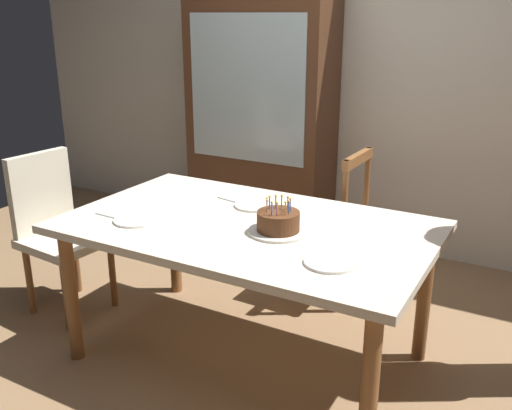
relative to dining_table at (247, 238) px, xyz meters
The scene contains 12 objects.
ground 0.68m from the dining_table, ahead, with size 6.40×6.40×0.00m, color #93704C.
back_wall 1.95m from the dining_table, 90.00° to the left, with size 6.40×0.10×2.60m, color silver.
dining_table is the anchor object (origin of this frame).
birthday_cake 0.23m from the dining_table, 11.95° to the right, with size 0.28×0.28×0.17m.
plate_near_celebrant 0.55m from the dining_table, 153.78° to the right, with size 0.22×0.22×0.01m, color white.
plate_far_side 0.27m from the dining_table, 110.26° to the left, with size 0.22×0.22×0.01m, color white.
plate_near_guest 0.59m from the dining_table, 24.29° to the right, with size 0.22×0.22×0.01m, color white.
fork_near_celebrant 0.70m from the dining_table, 158.17° to the right, with size 0.18×0.02×0.01m, color silver.
fork_far_side 0.36m from the dining_table, 134.75° to the left, with size 0.18×0.02×0.01m, color silver.
chair_spindle_back 0.88m from the dining_table, 84.39° to the left, with size 0.45×0.45×0.95m.
chair_upholstered 1.28m from the dining_table, behind, with size 0.48×0.48×0.95m.
china_cabinet 1.76m from the dining_table, 116.53° to the left, with size 1.10×0.45×1.90m.
Camera 1 is at (1.29, -2.21, 1.71)m, focal length 39.66 mm.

